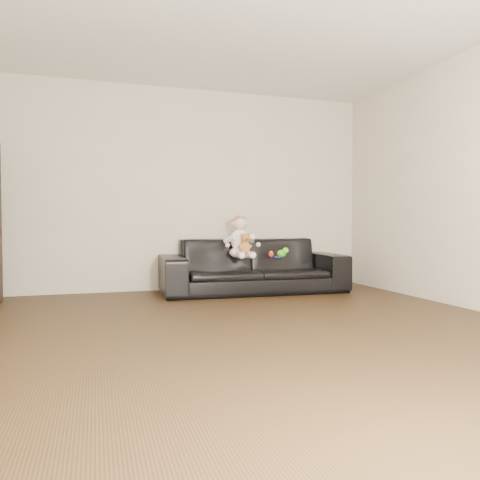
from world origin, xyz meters
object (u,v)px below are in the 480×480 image
object	(u,v)px
teddy_bear	(245,244)
toy_blue_disc	(278,257)
toy_green	(282,253)
toy_rattle	(271,255)
sofa	(253,265)
baby	(240,239)

from	to	relation	value
teddy_bear	toy_blue_disc	distance (m)	0.53
toy_green	toy_rattle	size ratio (longest dim) A/B	2.02
sofa	teddy_bear	world-z (taller)	teddy_bear
baby	toy_blue_disc	size ratio (longest dim) A/B	5.95
baby	toy_rattle	size ratio (longest dim) A/B	7.66
sofa	baby	bearing A→B (deg)	-146.64
baby	teddy_bear	bearing A→B (deg)	-92.20
teddy_bear	toy_green	size ratio (longest dim) A/B	1.78
teddy_bear	toy_rattle	world-z (taller)	teddy_bear
baby	toy_rattle	distance (m)	0.45
teddy_bear	toy_green	xyz separation A→B (m)	(0.53, 0.16, -0.13)
sofa	toy_rattle	distance (m)	0.27
toy_rattle	toy_green	bearing A→B (deg)	-11.19
sofa	toy_blue_disc	world-z (taller)	sofa
sofa	toy_rattle	bearing A→B (deg)	-23.12
toy_green	toy_rattle	world-z (taller)	toy_green
baby	teddy_bear	xyz separation A→B (m)	(0.01, -0.16, -0.05)
baby	toy_blue_disc	distance (m)	0.54
toy_blue_disc	toy_rattle	bearing A→B (deg)	162.28
sofa	toy_green	distance (m)	0.39
sofa	teddy_bear	xyz separation A→B (m)	(-0.19, -0.28, 0.28)
teddy_bear	baby	bearing A→B (deg)	92.54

